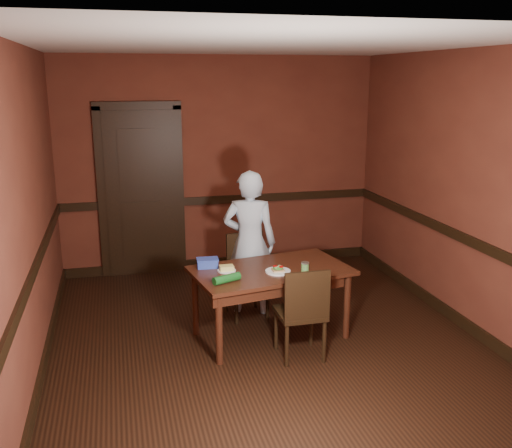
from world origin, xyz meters
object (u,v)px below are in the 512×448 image
chair_near (300,311)px  person (250,243)px  sandwich_plate (278,270)px  food_tub (208,263)px  chair_far (246,277)px  sauce_jar (305,267)px  cheese_saucer (227,269)px  dining_table (271,303)px

chair_near → person: person is taller
sandwich_plate → food_tub: food_tub is taller
chair_far → person: 0.35m
person → sauce_jar: bearing=132.3°
cheese_saucer → food_tub: food_tub is taller
dining_table → chair_far: size_ratio=1.70×
chair_far → food_tub: chair_far is taller
sandwich_plate → cheese_saucer: (-0.46, 0.14, 0.00)m
food_tub → sauce_jar: bearing=-17.2°
person → sauce_jar: 0.85m
chair_near → sauce_jar: 0.46m
chair_near → person: size_ratio=0.56×
chair_near → sauce_jar: (0.15, 0.31, 0.30)m
food_tub → chair_near: bearing=-38.1°
cheese_saucer → food_tub: (-0.15, 0.15, 0.02)m
dining_table → chair_near: 0.49m
dining_table → food_tub: size_ratio=6.81×
chair_far → sandwich_plate: size_ratio=3.65×
chair_near → person: bearing=-79.5°
sandwich_plate → sauce_jar: bearing=-8.8°
sandwich_plate → sauce_jar: (0.25, -0.04, 0.03)m
chair_far → cheese_saucer: chair_far is taller
chair_far → cheese_saucer: (-0.30, -0.49, 0.28)m
chair_near → cheese_saucer: (-0.56, 0.49, 0.27)m
chair_near → cheese_saucer: size_ratio=4.96×
chair_far → food_tub: size_ratio=4.01×
dining_table → chair_far: chair_far is taller
sauce_jar → cheese_saucer: size_ratio=0.51×
person → sandwich_plate: bearing=115.7°
chair_far → food_tub: bearing=-150.6°
dining_table → person: size_ratio=0.96×
dining_table → sauce_jar: bearing=-36.8°
dining_table → chair_near: size_ratio=1.70×
sandwich_plate → food_tub: size_ratio=1.10×
chair_far → chair_near: size_ratio=1.00×
chair_far → food_tub: 0.64m
dining_table → food_tub: bearing=151.8°
sauce_jar → food_tub: (-0.86, 0.34, -0.00)m
person → sandwich_plate: (0.09, -0.74, -0.06)m
dining_table → sandwich_plate: size_ratio=6.21×
dining_table → person: (-0.06, 0.63, 0.42)m
chair_far → dining_table: bearing=-84.9°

